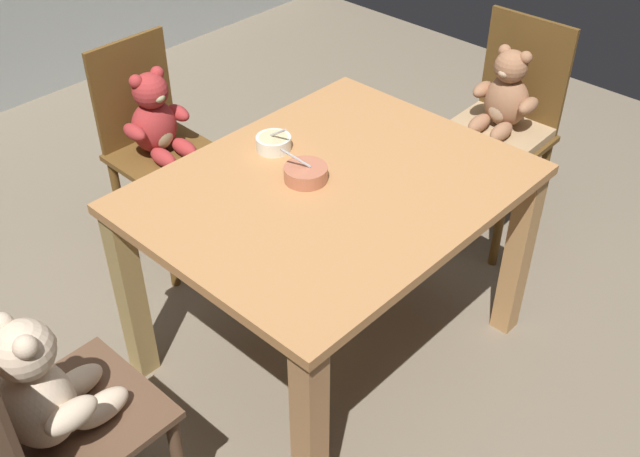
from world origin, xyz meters
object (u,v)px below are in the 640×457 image
(teddy_chair_near_right, at_px, (502,116))
(porridge_bowl_terracotta_center, at_px, (306,173))
(dining_table, at_px, (331,216))
(porridge_bowl_white_far_center, at_px, (274,143))
(teddy_chair_near_left, at_px, (45,404))
(teddy_chair_far_center, at_px, (157,133))

(teddy_chair_near_right, height_order, porridge_bowl_terracotta_center, teddy_chair_near_right)
(dining_table, height_order, teddy_chair_near_right, teddy_chair_near_right)
(dining_table, height_order, porridge_bowl_white_far_center, porridge_bowl_white_far_center)
(dining_table, relative_size, porridge_bowl_terracotta_center, 8.46)
(dining_table, height_order, porridge_bowl_terracotta_center, porridge_bowl_terracotta_center)
(teddy_chair_near_left, xyz_separation_m, porridge_bowl_white_far_center, (1.05, 0.27, 0.17))
(teddy_chair_near_right, bearing_deg, porridge_bowl_white_far_center, -17.58)
(teddy_chair_far_center, bearing_deg, teddy_chair_near_right, 49.23)
(teddy_chair_far_center, xyz_separation_m, teddy_chair_near_right, (1.03, -0.91, 0.00))
(dining_table, distance_m, porridge_bowl_white_far_center, 0.32)
(dining_table, bearing_deg, porridge_bowl_terracotta_center, 116.37)
(dining_table, xyz_separation_m, porridge_bowl_terracotta_center, (-0.04, 0.08, 0.15))
(teddy_chair_far_center, xyz_separation_m, porridge_bowl_terracotta_center, (-0.02, -0.83, 0.20))
(teddy_chair_near_right, xyz_separation_m, teddy_chair_near_left, (-2.04, 0.02, 0.02))
(porridge_bowl_white_far_center, distance_m, porridge_bowl_terracotta_center, 0.21)
(teddy_chair_far_center, relative_size, teddy_chair_near_right, 0.97)
(teddy_chair_near_left, xyz_separation_m, porridge_bowl_terracotta_center, (0.99, 0.06, 0.17))
(teddy_chair_far_center, bearing_deg, dining_table, 1.64)
(dining_table, height_order, teddy_chair_near_left, teddy_chair_near_left)
(teddy_chair_near_left, distance_m, porridge_bowl_white_far_center, 1.09)
(dining_table, xyz_separation_m, teddy_chair_near_left, (-1.03, 0.01, -0.03))
(teddy_chair_far_center, xyz_separation_m, teddy_chair_near_left, (-1.01, -0.89, 0.02))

